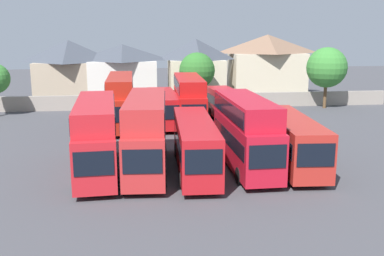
{
  "coord_description": "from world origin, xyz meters",
  "views": [
    {
      "loc": [
        -3.83,
        -29.43,
        9.43
      ],
      "look_at": [
        0.0,
        3.0,
        2.33
      ],
      "focal_mm": 41.74,
      "sensor_mm": 36.0,
      "label": 1
    }
  ],
  "objects_px": {
    "bus_3": "(195,142)",
    "house_terrace_centre": "(123,71)",
    "tree_left_of_lot": "(327,68)",
    "bus_9": "(229,106)",
    "bus_6": "(121,98)",
    "bus_8": "(189,98)",
    "bus_2": "(146,130)",
    "bus_1": "(96,133)",
    "bus_7": "(164,107)",
    "house_terrace_left": "(69,70)",
    "house_terrace_right": "(196,68)",
    "bus_5": "(291,138)",
    "house_terrace_far_right": "(267,65)",
    "bus_4": "(246,129)",
    "tree_right_of_lot": "(197,71)"
  },
  "relations": [
    {
      "from": "bus_7",
      "to": "bus_9",
      "type": "bearing_deg",
      "value": 84.92
    },
    {
      "from": "bus_3",
      "to": "house_terrace_centre",
      "type": "height_order",
      "value": "house_terrace_centre"
    },
    {
      "from": "bus_4",
      "to": "bus_5",
      "type": "height_order",
      "value": "bus_4"
    },
    {
      "from": "bus_9",
      "to": "tree_right_of_lot",
      "type": "relative_size",
      "value": 1.68
    },
    {
      "from": "bus_8",
      "to": "bus_3",
      "type": "bearing_deg",
      "value": -3.19
    },
    {
      "from": "bus_8",
      "to": "bus_4",
      "type": "bearing_deg",
      "value": 9.77
    },
    {
      "from": "bus_5",
      "to": "house_terrace_right",
      "type": "bearing_deg",
      "value": -172.15
    },
    {
      "from": "bus_1",
      "to": "tree_left_of_lot",
      "type": "distance_m",
      "value": 34.87
    },
    {
      "from": "bus_8",
      "to": "house_terrace_centre",
      "type": "xyz_separation_m",
      "value": [
        -7.23,
        18.61,
        1.15
      ]
    },
    {
      "from": "bus_7",
      "to": "tree_left_of_lot",
      "type": "bearing_deg",
      "value": 108.06
    },
    {
      "from": "tree_left_of_lot",
      "to": "bus_6",
      "type": "bearing_deg",
      "value": -162.19
    },
    {
      "from": "bus_8",
      "to": "bus_7",
      "type": "bearing_deg",
      "value": -92.42
    },
    {
      "from": "tree_left_of_lot",
      "to": "bus_9",
      "type": "bearing_deg",
      "value": -149.63
    },
    {
      "from": "bus_8",
      "to": "tree_left_of_lot",
      "type": "relative_size",
      "value": 1.44
    },
    {
      "from": "bus_5",
      "to": "bus_6",
      "type": "height_order",
      "value": "bus_6"
    },
    {
      "from": "bus_6",
      "to": "bus_8",
      "type": "bearing_deg",
      "value": 89.35
    },
    {
      "from": "bus_5",
      "to": "house_terrace_right",
      "type": "xyz_separation_m",
      "value": [
        -2.49,
        33.83,
        2.3
      ]
    },
    {
      "from": "bus_8",
      "to": "tree_right_of_lot",
      "type": "bearing_deg",
      "value": 170.61
    },
    {
      "from": "bus_1",
      "to": "bus_2",
      "type": "bearing_deg",
      "value": 86.85
    },
    {
      "from": "bus_1",
      "to": "house_terrace_left",
      "type": "height_order",
      "value": "house_terrace_left"
    },
    {
      "from": "bus_2",
      "to": "bus_1",
      "type": "bearing_deg",
      "value": -86.27
    },
    {
      "from": "bus_1",
      "to": "bus_9",
      "type": "relative_size",
      "value": 0.97
    },
    {
      "from": "bus_3",
      "to": "bus_4",
      "type": "xyz_separation_m",
      "value": [
        3.53,
        0.06,
        0.8
      ]
    },
    {
      "from": "house_terrace_far_right",
      "to": "bus_3",
      "type": "bearing_deg",
      "value": -113.09
    },
    {
      "from": "house_terrace_right",
      "to": "tree_right_of_lot",
      "type": "distance_m",
      "value": 6.2
    },
    {
      "from": "bus_1",
      "to": "tree_right_of_lot",
      "type": "relative_size",
      "value": 1.63
    },
    {
      "from": "bus_8",
      "to": "house_terrace_far_right",
      "type": "bearing_deg",
      "value": 147.06
    },
    {
      "from": "bus_6",
      "to": "house_terrace_far_right",
      "type": "height_order",
      "value": "house_terrace_far_right"
    },
    {
      "from": "house_terrace_left",
      "to": "house_terrace_centre",
      "type": "distance_m",
      "value": 7.34
    },
    {
      "from": "bus_2",
      "to": "house_terrace_right",
      "type": "height_order",
      "value": "house_terrace_right"
    },
    {
      "from": "bus_2",
      "to": "bus_7",
      "type": "distance_m",
      "value": 15.58
    },
    {
      "from": "bus_3",
      "to": "house_terrace_centre",
      "type": "bearing_deg",
      "value": -167.95
    },
    {
      "from": "bus_9",
      "to": "house_terrace_right",
      "type": "distance_m",
      "value": 18.92
    },
    {
      "from": "house_terrace_far_right",
      "to": "tree_right_of_lot",
      "type": "xyz_separation_m",
      "value": [
        -11.45,
        -7.65,
        -0.13
      ]
    },
    {
      "from": "house_terrace_centre",
      "to": "tree_right_of_lot",
      "type": "distance_m",
      "value": 11.47
    },
    {
      "from": "bus_5",
      "to": "bus_9",
      "type": "xyz_separation_m",
      "value": [
        -1.37,
        15.09,
        -0.09
      ]
    },
    {
      "from": "bus_1",
      "to": "house_terrace_far_right",
      "type": "distance_m",
      "value": 41.61
    },
    {
      "from": "bus_7",
      "to": "bus_9",
      "type": "relative_size",
      "value": 0.89
    },
    {
      "from": "house_terrace_centre",
      "to": "bus_5",
      "type": "bearing_deg",
      "value": -69.25
    },
    {
      "from": "house_terrace_left",
      "to": "bus_5",
      "type": "bearing_deg",
      "value": -59.22
    },
    {
      "from": "bus_1",
      "to": "house_terrace_right",
      "type": "distance_m",
      "value": 35.67
    },
    {
      "from": "bus_2",
      "to": "bus_8",
      "type": "xyz_separation_m",
      "value": [
        4.61,
        15.24,
        -0.12
      ]
    },
    {
      "from": "bus_2",
      "to": "bus_6",
      "type": "xyz_separation_m",
      "value": [
        -2.29,
        15.22,
        -0.03
      ]
    },
    {
      "from": "bus_7",
      "to": "house_terrace_left",
      "type": "xyz_separation_m",
      "value": [
        -11.99,
        18.44,
        2.35
      ]
    },
    {
      "from": "bus_1",
      "to": "bus_9",
      "type": "xyz_separation_m",
      "value": [
        12.15,
        15.15,
        -0.87
      ]
    },
    {
      "from": "bus_2",
      "to": "bus_9",
      "type": "xyz_separation_m",
      "value": [
        8.81,
        15.14,
        -0.98
      ]
    },
    {
      "from": "house_terrace_right",
      "to": "house_terrace_far_right",
      "type": "relative_size",
      "value": 0.75
    },
    {
      "from": "house_terrace_far_right",
      "to": "tree_left_of_lot",
      "type": "xyz_separation_m",
      "value": [
        4.08,
        -12.15,
        0.48
      ]
    },
    {
      "from": "house_terrace_left",
      "to": "house_terrace_right",
      "type": "bearing_deg",
      "value": 0.05
    },
    {
      "from": "bus_7",
      "to": "bus_9",
      "type": "xyz_separation_m",
      "value": [
        6.78,
        -0.28,
        0.02
      ]
    }
  ]
}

